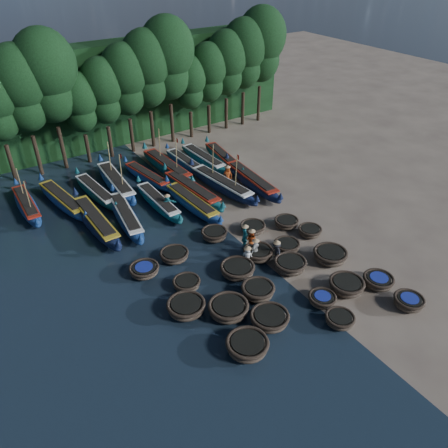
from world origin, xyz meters
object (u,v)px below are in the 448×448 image
long_boat_17 (224,158)px  coracle_21 (174,255)px  coracle_23 (253,228)px  coracle_4 (409,302)px  coracle_15 (187,283)px  coracle_8 (346,285)px  long_boat_10 (63,200)px  coracle_16 (237,269)px  long_boat_16 (204,159)px  fisherman_4 (255,249)px  long_boat_7 (222,184)px  long_boat_8 (251,180)px  fisherman_6 (228,174)px  long_boat_13 (147,176)px  long_boat_6 (192,190)px  long_boat_11 (96,191)px  coracle_10 (186,307)px  coracle_13 (290,265)px  coracle_3 (340,319)px  coracle_19 (310,231)px  coracle_5 (247,346)px  long_boat_5 (192,203)px  coracle_17 (258,253)px  long_boat_12 (116,182)px  coracle_20 (144,270)px  fisherman_2 (252,240)px  coracle_12 (258,291)px  fisherman_5 (167,203)px  coracle_14 (330,255)px  coracle_9 (378,281)px  long_boat_3 (126,216)px  coracle_11 (228,309)px  long_boat_14 (167,166)px  coracle_24 (286,222)px  coracle_22 (214,234)px  coracle_7 (322,299)px  fisherman_3 (276,251)px  coracle_18 (287,246)px  long_boat_15 (186,163)px  long_boat_9 (27,205)px

long_boat_17 → coracle_21: bearing=-128.6°
coracle_21 → coracle_23: (6.46, -0.31, 0.01)m
coracle_4 → coracle_15: coracle_4 is taller
coracle_8 → long_boat_10: (-11.59, 20.06, 0.11)m
coracle_4 → coracle_16: size_ratio=0.74×
long_boat_16 → fisherman_4: (-4.88, -14.70, 0.33)m
coracle_8 → long_boat_17: long_boat_17 is taller
long_boat_7 → coracle_16: bearing=-124.8°
long_boat_8 → fisherman_6: 2.19m
coracle_21 → long_boat_13: (3.38, 11.41, 0.12)m
long_boat_6 → long_boat_11: size_ratio=1.13×
coracle_10 → coracle_13: coracle_13 is taller
long_boat_7 → coracle_10: bearing=-138.1°
coracle_3 → long_boat_16: size_ratio=0.26×
coracle_19 → coracle_5: bearing=-148.9°
long_boat_5 → coracle_17: bearing=-89.8°
long_boat_12 → coracle_20: bearing=-100.4°
fisherman_2 → coracle_12: bearing=126.9°
coracle_13 → fisherman_5: size_ratio=1.46×
coracle_19 → coracle_20: size_ratio=0.92×
coracle_14 → coracle_9: bearing=-78.6°
coracle_20 → long_boat_3: (1.51, 6.47, 0.18)m
coracle_11 → fisherman_2: bearing=41.4°
coracle_17 → fisherman_5: size_ratio=1.30×
coracle_19 → long_boat_7: 9.38m
coracle_15 → long_boat_8: size_ratio=0.21×
long_boat_14 → long_boat_16: 3.82m
long_boat_17 → coracle_24: bearing=-92.3°
long_boat_14 → coracle_22: bearing=-103.3°
coracle_13 → long_boat_13: bearing=98.3°
coracle_7 → coracle_8: coracle_8 is taller
coracle_14 → long_boat_13: long_boat_13 is taller
coracle_13 → long_boat_13: 16.84m
coracle_14 → long_boat_7: size_ratio=0.29×
long_boat_6 → fisherman_3: 10.83m
coracle_12 → long_boat_13: long_boat_13 is taller
coracle_7 → coracle_22: bearing=100.8°
coracle_8 → long_boat_3: size_ratio=0.31×
coracle_18 → coracle_19: bearing=10.9°
coracle_8 → long_boat_15: long_boat_15 is taller
coracle_7 → fisherman_5: 14.77m
coracle_10 → long_boat_15: size_ratio=0.34×
coracle_15 → long_boat_3: size_ratio=0.22×
coracle_18 → coracle_15: bearing=176.2°
coracle_5 → coracle_24: 12.52m
long_boat_3 → long_boat_6: 6.30m
long_boat_12 → fisherman_3: bearing=-68.4°
coracle_9 → long_boat_3: 18.79m
coracle_3 → fisherman_5: 16.45m
long_boat_9 → coracle_20: bearing=-70.1°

